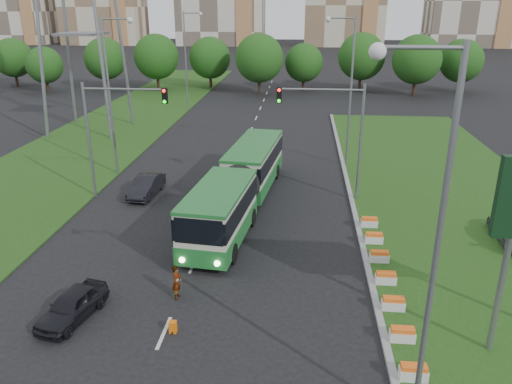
# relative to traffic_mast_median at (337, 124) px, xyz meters

# --- Properties ---
(ground) EXTENTS (360.00, 360.00, 0.00)m
(ground) POSITION_rel_traffic_mast_median_xyz_m (-4.78, -10.00, -5.35)
(ground) COLOR black
(ground) RESTS_ON ground
(grass_median) EXTENTS (14.00, 60.00, 0.15)m
(grass_median) POSITION_rel_traffic_mast_median_xyz_m (8.22, -2.00, -5.27)
(grass_median) COLOR #1D4814
(grass_median) RESTS_ON ground
(median_kerb) EXTENTS (0.30, 60.00, 0.18)m
(median_kerb) POSITION_rel_traffic_mast_median_xyz_m (1.27, -2.00, -5.26)
(median_kerb) COLOR gray
(median_kerb) RESTS_ON ground
(left_verge) EXTENTS (12.00, 110.00, 0.10)m
(left_verge) POSITION_rel_traffic_mast_median_xyz_m (-22.78, 15.00, -5.30)
(left_verge) COLOR #1D4814
(left_verge) RESTS_ON ground
(lane_markings) EXTENTS (0.20, 100.00, 0.01)m
(lane_markings) POSITION_rel_traffic_mast_median_xyz_m (-7.78, 10.00, -5.35)
(lane_markings) COLOR silver
(lane_markings) RESTS_ON ground
(flower_planters) EXTENTS (1.10, 13.70, 0.60)m
(flower_planters) POSITION_rel_traffic_mast_median_xyz_m (1.92, -11.40, -4.90)
(flower_planters) COLOR silver
(flower_planters) RESTS_ON grass_median
(traffic_mast_median) EXTENTS (5.76, 0.32, 8.00)m
(traffic_mast_median) POSITION_rel_traffic_mast_median_xyz_m (0.00, 0.00, 0.00)
(traffic_mast_median) COLOR gray
(traffic_mast_median) RESTS_ON ground
(traffic_mast_left) EXTENTS (5.76, 0.32, 8.00)m
(traffic_mast_left) POSITION_rel_traffic_mast_median_xyz_m (-15.16, -1.00, 0.00)
(traffic_mast_left) COLOR gray
(traffic_mast_left) RESTS_ON ground
(street_lamps) EXTENTS (36.00, 60.00, 12.00)m
(street_lamps) POSITION_rel_traffic_mast_median_xyz_m (-7.78, 0.00, 0.65)
(street_lamps) COLOR gray
(street_lamps) RESTS_ON ground
(tree_line) EXTENTS (120.00, 8.00, 9.00)m
(tree_line) POSITION_rel_traffic_mast_median_xyz_m (5.22, 45.00, -0.85)
(tree_line) COLOR #1A4813
(tree_line) RESTS_ON ground
(articulated_bus) EXTENTS (2.77, 17.75, 2.92)m
(articulated_bus) POSITION_rel_traffic_mast_median_xyz_m (-6.28, -2.44, -3.56)
(articulated_bus) COLOR beige
(articulated_bus) RESTS_ON ground
(car_left_near) EXTENTS (2.33, 4.00, 1.28)m
(car_left_near) POSITION_rel_traffic_mast_median_xyz_m (-11.95, -15.35, -4.71)
(car_left_near) COLOR black
(car_left_near) RESTS_ON ground
(car_left_far) EXTENTS (1.77, 4.35, 1.40)m
(car_left_far) POSITION_rel_traffic_mast_median_xyz_m (-13.21, -0.44, -4.65)
(car_left_far) COLOR black
(car_left_far) RESTS_ON ground
(pedestrian) EXTENTS (0.43, 0.63, 1.67)m
(pedestrian) POSITION_rel_traffic_mast_median_xyz_m (-7.84, -13.33, -4.52)
(pedestrian) COLOR gray
(pedestrian) RESTS_ON ground
(shopping_trolley) EXTENTS (0.31, 0.32, 0.52)m
(shopping_trolley) POSITION_rel_traffic_mast_median_xyz_m (-7.40, -15.92, -5.09)
(shopping_trolley) COLOR orange
(shopping_trolley) RESTS_ON ground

